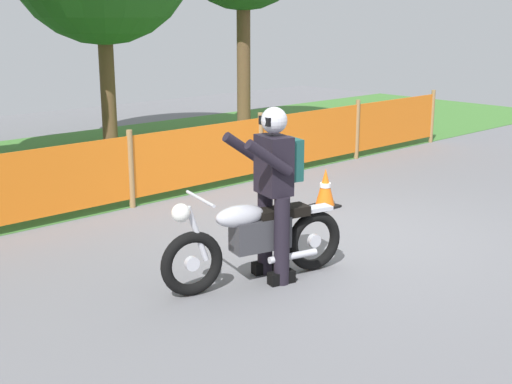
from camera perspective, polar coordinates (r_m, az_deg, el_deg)
ground at (r=8.19m, az=6.90°, el=-3.52°), size 24.00×24.00×0.02m
grass_verge at (r=12.43m, az=-13.09°, el=2.56°), size 24.00×5.95×0.01m
barrier_fence at (r=9.89m, az=-4.62°, el=3.01°), size 11.82×0.08×1.05m
motorcycle_lead at (r=6.57m, az=-0.09°, el=-3.83°), size 1.93×0.72×0.93m
rider_lead at (r=6.53m, az=1.53°, el=0.65°), size 0.75×0.64×1.69m
traffic_cone at (r=9.21m, az=5.78°, el=0.31°), size 0.32×0.32×0.53m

